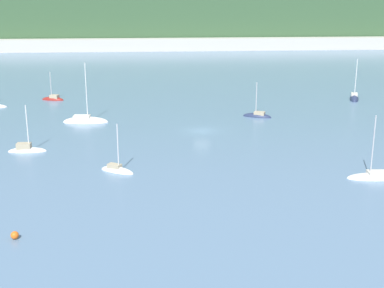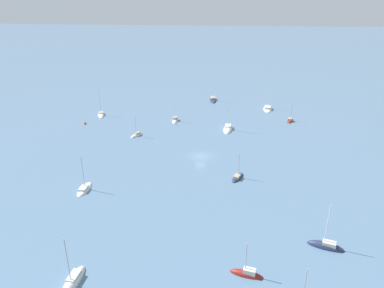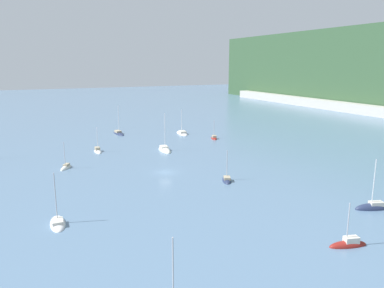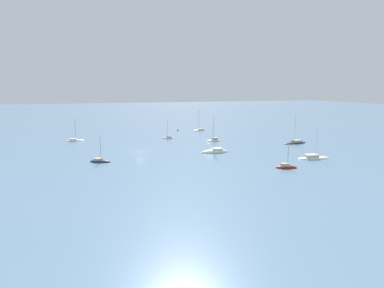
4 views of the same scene
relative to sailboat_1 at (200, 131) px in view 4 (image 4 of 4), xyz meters
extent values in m
plane|color=slate|center=(29.32, 34.81, -0.09)|extent=(600.00, 600.00, 0.00)
ellipsoid|color=white|center=(0.04, 0.01, -0.09)|extent=(7.10, 3.85, 1.47)
cube|color=tan|center=(-0.48, -0.15, 0.56)|extent=(2.75, 2.02, 0.49)
cylinder|color=silver|center=(0.36, 0.11, 4.54)|extent=(0.14, 0.14, 8.45)
ellipsoid|color=#232D4C|center=(40.10, 43.85, -0.09)|extent=(5.40, 3.76, 1.34)
cube|color=tan|center=(40.47, 43.68, 0.58)|extent=(2.20, 1.90, 0.59)
cylinder|color=#B2B2B7|center=(39.86, 43.96, 3.19)|extent=(0.14, 0.14, 5.81)
ellipsoid|color=white|center=(16.91, 15.60, -0.09)|extent=(4.73, 3.59, 1.29)
cube|color=tan|center=(16.59, 15.79, 0.56)|extent=(1.94, 1.68, 0.59)
cylinder|color=silver|center=(17.11, 15.47, 3.18)|extent=(0.14, 0.14, 5.82)
ellipsoid|color=white|center=(10.01, 41.98, -0.09)|extent=(7.90, 3.09, 1.96)
cube|color=silver|center=(9.39, 42.02, 0.79)|extent=(2.91, 1.96, 0.67)
cylinder|color=silver|center=(10.39, 41.95, 5.27)|extent=(0.14, 0.14, 9.63)
ellipsoid|color=silver|center=(-10.90, 56.14, -0.09)|extent=(8.89, 3.86, 1.21)
cube|color=beige|center=(-10.22, 56.06, 0.64)|extent=(3.32, 2.34, 0.78)
cylinder|color=silver|center=(-11.33, 56.19, 4.14)|extent=(0.14, 0.14, 7.78)
ellipsoid|color=#232D4C|center=(-19.60, 36.81, -0.09)|extent=(8.60, 2.98, 1.23)
cube|color=tan|center=(-20.28, 36.76, 0.62)|extent=(3.15, 1.87, 0.73)
cylinder|color=silver|center=(-19.18, 36.84, 4.87)|extent=(0.14, 0.14, 9.23)
ellipsoid|color=maroon|center=(1.05, 61.92, -0.09)|extent=(5.03, 3.05, 1.33)
cube|color=tan|center=(1.41, 61.81, 0.65)|extent=(1.99, 1.64, 0.74)
cylinder|color=#B2B2B7|center=(0.83, 62.00, 3.00)|extent=(0.14, 0.14, 5.43)
ellipsoid|color=silver|center=(47.75, 10.83, -0.09)|extent=(6.32, 2.51, 1.23)
cube|color=beige|center=(48.25, 10.81, 0.52)|extent=(2.32, 1.64, 0.53)
cylinder|color=#B2B2B7|center=(47.44, 10.85, 3.96)|extent=(0.14, 0.14, 7.41)
ellipsoid|color=silver|center=(3.81, 25.27, -0.09)|extent=(5.39, 1.78, 1.19)
cube|color=tan|center=(3.38, 25.28, 0.69)|extent=(1.95, 1.22, 0.90)
cylinder|color=silver|center=(4.08, 25.27, 3.40)|extent=(0.14, 0.14, 6.32)
sphere|color=orange|center=(8.70, -2.55, 0.28)|extent=(0.74, 0.74, 0.74)
camera|label=1|loc=(21.45, -48.00, 21.78)|focal=50.00mm
camera|label=2|loc=(115.41, 39.15, 41.22)|focal=35.00mm
camera|label=3|loc=(102.41, 7.14, 22.95)|focal=35.00mm
camera|label=4|loc=(40.05, 116.47, 17.11)|focal=28.00mm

